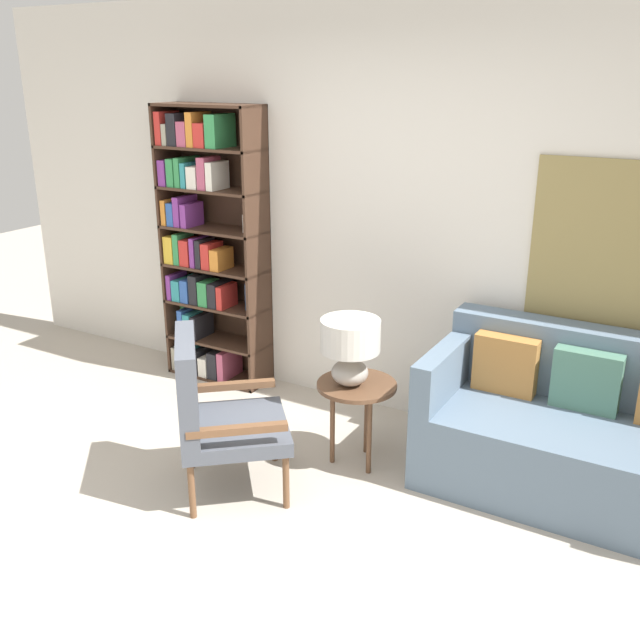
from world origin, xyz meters
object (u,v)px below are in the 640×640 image
object	(u,v)px
couch	(576,434)
table_lamp	(350,344)
side_table	(357,393)
bookshelf	(206,248)
armchair	(212,407)

from	to	relation	value
couch	table_lamp	world-z (taller)	table_lamp
table_lamp	couch	bearing A→B (deg)	18.09
couch	side_table	xyz separation A→B (m)	(-1.18, -0.36, 0.11)
bookshelf	table_lamp	xyz separation A→B (m)	(1.54, -0.64, -0.24)
armchair	couch	distance (m)	2.00
bookshelf	table_lamp	world-z (taller)	bookshelf
bookshelf	side_table	size ratio (longest dim) A/B	3.89
bookshelf	side_table	distance (m)	1.77
bookshelf	armchair	size ratio (longest dim) A/B	2.21
table_lamp	armchair	bearing A→B (deg)	-129.92
bookshelf	table_lamp	distance (m)	1.68
bookshelf	table_lamp	bearing A→B (deg)	-22.73
bookshelf	couch	distance (m)	2.83
couch	side_table	distance (m)	1.24
bookshelf	armchair	world-z (taller)	bookshelf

